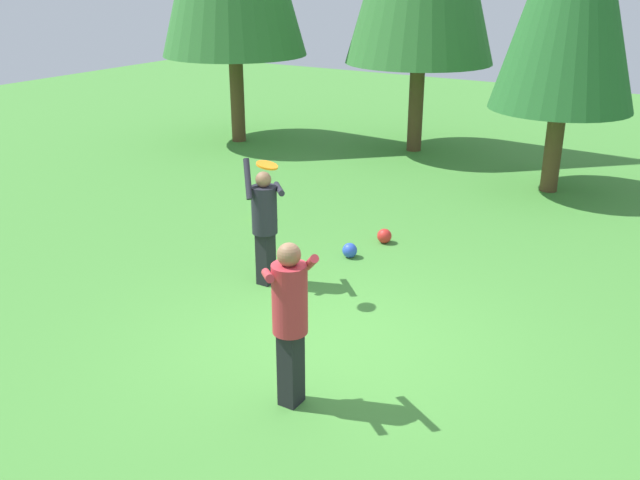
{
  "coord_description": "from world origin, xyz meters",
  "views": [
    {
      "loc": [
        3.58,
        -6.02,
        4.03
      ],
      "look_at": [
        -0.38,
        0.41,
        1.05
      ],
      "focal_mm": 38.89,
      "sensor_mm": 36.0,
      "label": 1
    }
  ],
  "objects": [
    {
      "name": "frisbee",
      "position": [
        -1.24,
        0.57,
        1.8
      ],
      "size": [
        0.33,
        0.33,
        0.08
      ],
      "color": "orange"
    },
    {
      "name": "ball_yellow",
      "position": [
        -3.11,
        3.0,
        0.13
      ],
      "size": [
        0.26,
        0.26,
        0.26
      ],
      "primitive_type": "sphere",
      "color": "yellow",
      "rests_on": "ground_plane"
    },
    {
      "name": "ball_blue",
      "position": [
        -1.03,
        2.32,
        0.11
      ],
      "size": [
        0.22,
        0.22,
        0.22
      ],
      "primitive_type": "sphere",
      "color": "blue",
      "rests_on": "ground_plane"
    },
    {
      "name": "person_thrower",
      "position": [
        -1.56,
        0.93,
        0.94
      ],
      "size": [
        0.66,
        0.66,
        1.74
      ],
      "rotation": [
        0.0,
        0.0,
        -0.83
      ],
      "color": "black",
      "rests_on": "ground_plane"
    },
    {
      "name": "person_catcher",
      "position": [
        0.29,
        -1.22,
        1.02
      ],
      "size": [
        0.73,
        0.74,
        1.71
      ],
      "rotation": [
        0.0,
        0.0,
        2.28
      ],
      "color": "black",
      "rests_on": "ground_plane"
    },
    {
      "name": "ball_red",
      "position": [
        -0.86,
        3.11,
        0.11
      ],
      "size": [
        0.23,
        0.23,
        0.23
      ],
      "primitive_type": "sphere",
      "color": "red",
      "rests_on": "ground_plane"
    },
    {
      "name": "ground_plane",
      "position": [
        0.0,
        0.0,
        0.0
      ],
      "size": [
        40.0,
        40.0,
        0.0
      ],
      "primitive_type": "plane",
      "color": "#478C38"
    }
  ]
}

